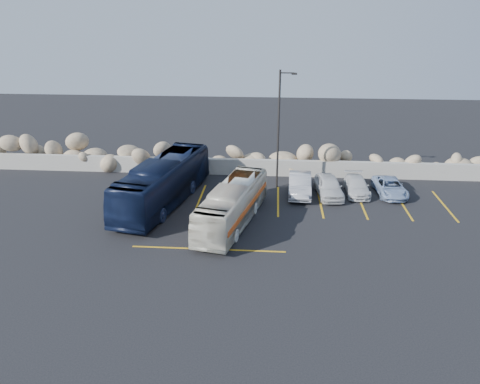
# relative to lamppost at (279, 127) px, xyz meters

# --- Properties ---
(ground) EXTENTS (90.00, 90.00, 0.00)m
(ground) POSITION_rel_lamppost_xyz_m (-2.56, -9.50, -4.30)
(ground) COLOR black
(ground) RESTS_ON ground
(seawall) EXTENTS (60.00, 0.40, 1.20)m
(seawall) POSITION_rel_lamppost_xyz_m (-2.56, 2.50, -3.70)
(seawall) COLOR gray
(seawall) RESTS_ON ground
(riprap_pile) EXTENTS (54.00, 2.80, 2.60)m
(riprap_pile) POSITION_rel_lamppost_xyz_m (-2.56, 3.70, -3.00)
(riprap_pile) COLOR #977E63
(riprap_pile) RESTS_ON ground
(parking_lines) EXTENTS (18.16, 9.36, 0.01)m
(parking_lines) POSITION_rel_lamppost_xyz_m (2.09, -3.93, -4.29)
(parking_lines) COLOR gold
(parking_lines) RESTS_ON ground
(lamppost) EXTENTS (1.14, 0.18, 8.00)m
(lamppost) POSITION_rel_lamppost_xyz_m (0.00, 0.00, 0.00)
(lamppost) COLOR #292624
(lamppost) RESTS_ON ground
(vintage_bus) EXTENTS (3.77, 8.62, 2.34)m
(vintage_bus) POSITION_rel_lamppost_xyz_m (-2.59, -6.01, -3.13)
(vintage_bus) COLOR silver
(vintage_bus) RESTS_ON ground
(tour_coach) EXTENTS (4.44, 10.59, 2.87)m
(tour_coach) POSITION_rel_lamppost_xyz_m (-7.20, -3.37, -2.86)
(tour_coach) COLOR black
(tour_coach) RESTS_ON ground
(car_a) EXTENTS (1.91, 3.99, 1.32)m
(car_a) POSITION_rel_lamppost_xyz_m (3.37, -1.31, -3.64)
(car_a) COLOR silver
(car_a) RESTS_ON ground
(car_b) EXTENTS (1.58, 4.21, 1.37)m
(car_b) POSITION_rel_lamppost_xyz_m (1.47, -1.16, -3.61)
(car_b) COLOR #B4B3B8
(car_b) RESTS_ON ground
(car_c) EXTENTS (1.49, 3.65, 1.06)m
(car_c) POSITION_rel_lamppost_xyz_m (5.29, -0.72, -3.77)
(car_c) COLOR silver
(car_c) RESTS_ON ground
(car_d) EXTENTS (1.94, 3.86, 1.05)m
(car_d) POSITION_rel_lamppost_xyz_m (7.47, -0.77, -3.77)
(car_d) COLOR #8CA4C7
(car_d) RESTS_ON ground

